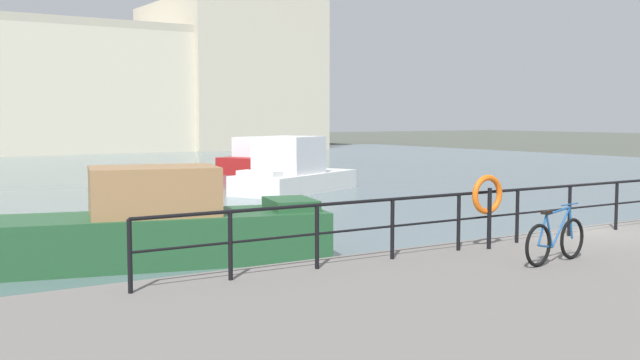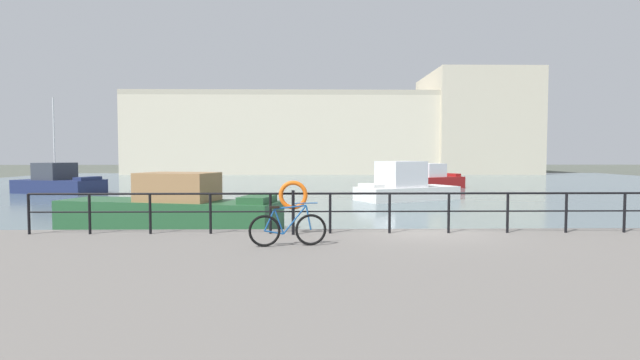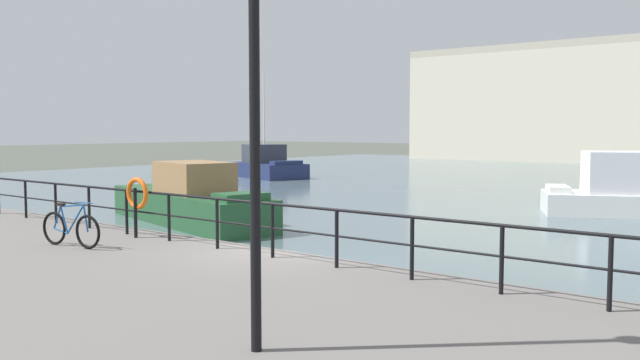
# 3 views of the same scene
# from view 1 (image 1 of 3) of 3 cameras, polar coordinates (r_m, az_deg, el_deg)

# --- Properties ---
(ground_plane) EXTENTS (240.00, 240.00, 0.00)m
(ground_plane) POSITION_cam_1_polar(r_m,az_deg,el_deg) (18.01, 18.26, -5.72)
(ground_plane) COLOR #4C5147
(water_basin) EXTENTS (80.00, 60.00, 0.01)m
(water_basin) POSITION_cam_1_polar(r_m,az_deg,el_deg) (43.59, -14.50, 0.41)
(water_basin) COLOR slate
(water_basin) RESTS_ON ground_plane
(harbor_building) EXTENTS (57.68, 16.81, 14.76)m
(harbor_building) POSITION_cam_1_polar(r_m,az_deg,el_deg) (74.71, -17.94, 6.66)
(harbor_building) COLOR beige
(harbor_building) RESTS_ON ground_plane
(moored_white_yacht) EXTENTS (8.62, 4.17, 2.12)m
(moored_white_yacht) POSITION_cam_1_polar(r_m,az_deg,el_deg) (16.91, -13.27, -3.61)
(moored_white_yacht) COLOR #23512D
(moored_white_yacht) RESTS_ON water_basin
(moored_small_launch) EXTENTS (5.67, 4.69, 2.04)m
(moored_small_launch) POSITION_cam_1_polar(r_m,az_deg,el_deg) (43.63, -4.55, 1.55)
(moored_small_launch) COLOR maroon
(moored_small_launch) RESTS_ON water_basin
(moored_cabin_cruiser) EXTENTS (6.76, 5.06, 2.38)m
(moored_cabin_cruiser) POSITION_cam_1_polar(r_m,az_deg,el_deg) (32.19, -2.09, 0.63)
(moored_cabin_cruiser) COLOR white
(moored_cabin_cruiser) RESTS_ON water_basin
(quay_railing) EXTENTS (22.00, 0.07, 1.08)m
(quay_railing) POSITION_cam_1_polar(r_m,az_deg,el_deg) (17.82, 21.42, -1.17)
(quay_railing) COLOR black
(quay_railing) RESTS_ON quay_promenade
(parked_bicycle) EXTENTS (1.76, 0.31, 0.98)m
(parked_bicycle) POSITION_cam_1_polar(r_m,az_deg,el_deg) (13.49, 17.30, -4.35)
(parked_bicycle) COLOR black
(parked_bicycle) RESTS_ON quay_promenade
(life_ring_stand) EXTENTS (0.75, 0.16, 1.40)m
(life_ring_stand) POSITION_cam_1_polar(r_m,az_deg,el_deg) (14.56, 12.49, -1.26)
(life_ring_stand) COLOR black
(life_ring_stand) RESTS_ON quay_promenade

